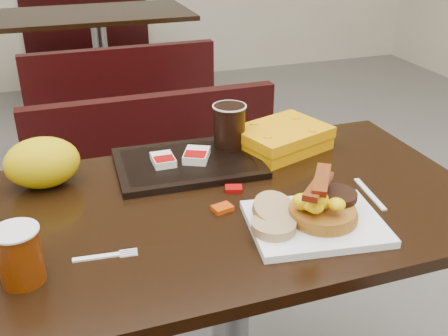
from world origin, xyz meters
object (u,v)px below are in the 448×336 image
object	(u,v)px
table_near	(230,322)
table_far	(103,68)
bench_near_n	(169,203)
tray	(188,163)
paper_bag	(42,163)
hashbrown_sleeve_right	(196,155)
pancake_stack	(323,212)
clamshell	(282,138)
knife	(370,194)
fork	(96,257)
hashbrown_sleeve_left	(163,160)
bench_far_n	(91,47)
bench_far_s	(119,103)
platter	(315,223)
coffee_cup_near	(20,256)
coffee_cup_far	(229,126)

from	to	relation	value
table_near	table_far	xyz separation A→B (m)	(0.00, 2.60, 0.00)
bench_near_n	tray	world-z (taller)	tray
paper_bag	hashbrown_sleeve_right	bearing A→B (deg)	-2.04
table_far	pancake_stack	distance (m)	2.80
bench_near_n	clamshell	distance (m)	0.67
pancake_stack	knife	world-z (taller)	pancake_stack
fork	knife	bearing A→B (deg)	9.61
table_near	table_far	distance (m)	2.60
table_near	hashbrown_sleeve_left	world-z (taller)	hashbrown_sleeve_left
bench_near_n	pancake_stack	distance (m)	0.97
table_near	paper_bag	bearing A→B (deg)	151.12
bench_near_n	clamshell	bearing A→B (deg)	-62.80
table_near	bench_far_n	distance (m)	3.30
table_near	bench_far_s	bearing A→B (deg)	90.00
table_far	platter	bearing A→B (deg)	-87.18
pancake_stack	tray	world-z (taller)	pancake_stack
hashbrown_sleeve_left	clamshell	world-z (taller)	clamshell
pancake_stack	clamshell	bearing A→B (deg)	77.99
bench_near_n	fork	bearing A→B (deg)	-111.86
coffee_cup_near	bench_far_s	bearing A→B (deg)	77.22
table_near	fork	distance (m)	0.52
clamshell	coffee_cup_far	bearing A→B (deg)	149.60
fork	paper_bag	bearing A→B (deg)	108.76
paper_bag	coffee_cup_near	bearing A→B (deg)	-98.01
tray	knife	bearing A→B (deg)	-35.61
table_near	platter	distance (m)	0.44
hashbrown_sleeve_left	clamshell	xyz separation A→B (m)	(0.35, 0.02, 0.01)
bench_far_n	hashbrown_sleeve_right	xyz separation A→B (m)	(-0.02, -3.09, 0.42)
bench_far_n	tray	distance (m)	3.11
coffee_cup_near	tray	distance (m)	0.56
platter	coffee_cup_far	xyz separation A→B (m)	(-0.05, 0.43, 0.07)
table_far	pancake_stack	world-z (taller)	pancake_stack
bench_far_n	hashbrown_sleeve_right	size ratio (longest dim) A/B	11.85
platter	tray	world-z (taller)	same
table_near	bench_near_n	bearing A→B (deg)	90.00
hashbrown_sleeve_left	tray	bearing A→B (deg)	-1.94
hashbrown_sleeve_left	coffee_cup_far	xyz separation A→B (m)	(0.20, 0.05, 0.05)
pancake_stack	clamshell	world-z (taller)	clamshell
bench_far_s	pancake_stack	bearing A→B (deg)	-85.74
hashbrown_sleeve_left	hashbrown_sleeve_right	distance (m)	0.09
hashbrown_sleeve_left	table_near	bearing A→B (deg)	-62.50
knife	table_near	bearing A→B (deg)	-95.71
fork	clamshell	bearing A→B (deg)	38.00
pancake_stack	coffee_cup_near	distance (m)	0.62
pancake_stack	hashbrown_sleeve_left	bearing A→B (deg)	125.00
platter	hashbrown_sleeve_right	size ratio (longest dim) A/B	3.40
platter	clamshell	world-z (taller)	clamshell
table_far	coffee_cup_far	bearing A→B (deg)	-87.79
pancake_stack	table_far	bearing A→B (deg)	93.18
hashbrown_sleeve_right	pancake_stack	bearing A→B (deg)	-38.60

